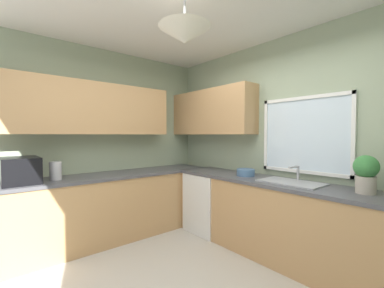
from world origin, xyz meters
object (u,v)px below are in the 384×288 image
(sink_assembly, at_px, (291,182))
(potted_plant, at_px, (366,172))
(kettle, at_px, (56,171))
(bowl, at_px, (246,172))
(microwave, at_px, (20,170))
(dishwasher, at_px, (210,202))

(sink_assembly, height_order, potted_plant, potted_plant)
(kettle, bearing_deg, bowl, 57.41)
(potted_plant, distance_m, bowl, 1.34)
(kettle, bearing_deg, microwave, -93.30)
(dishwasher, relative_size, potted_plant, 2.42)
(sink_assembly, bearing_deg, bowl, -179.47)
(microwave, bearing_deg, potted_plant, 42.30)
(sink_assembly, xyz_separation_m, potted_plant, (0.70, 0.04, 0.18))
(microwave, relative_size, bowl, 2.06)
(microwave, distance_m, bowl, 2.67)
(microwave, relative_size, kettle, 2.19)
(dishwasher, relative_size, sink_assembly, 1.28)
(dishwasher, xyz_separation_m, kettle, (-0.64, -1.96, 0.58))
(kettle, bearing_deg, sink_assembly, 46.35)
(dishwasher, height_order, kettle, kettle)
(sink_assembly, bearing_deg, potted_plant, 3.62)
(dishwasher, height_order, bowl, bowl)
(dishwasher, xyz_separation_m, bowl, (0.63, 0.03, 0.52))
(kettle, relative_size, sink_assembly, 0.33)
(dishwasher, distance_m, sink_assembly, 1.35)
(dishwasher, bearing_deg, kettle, -108.10)
(dishwasher, relative_size, microwave, 1.79)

